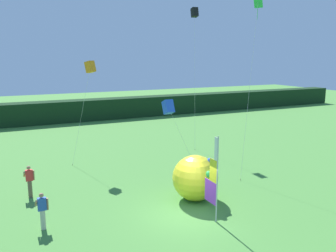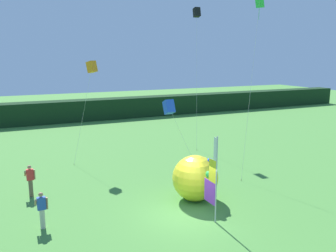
# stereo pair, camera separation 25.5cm
# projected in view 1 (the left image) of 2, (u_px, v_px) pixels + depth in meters

# --- Properties ---
(ground_plane) EXTENTS (120.00, 120.00, 0.00)m
(ground_plane) POSITION_uv_depth(u_px,v_px,m) (187.00, 216.00, 16.75)
(ground_plane) COLOR #478438
(distant_treeline) EXTENTS (80.00, 2.40, 2.43)m
(distant_treeline) POSITION_uv_depth(u_px,v_px,m) (73.00, 111.00, 40.97)
(distant_treeline) COLOR black
(distant_treeline) RESTS_ON ground
(banner_flag) EXTENTS (0.06, 1.03, 4.01)m
(banner_flag) POSITION_uv_depth(u_px,v_px,m) (213.00, 180.00, 16.04)
(banner_flag) COLOR #B7B7BC
(banner_flag) RESTS_ON ground
(person_near_banner) EXTENTS (0.55, 0.48, 1.62)m
(person_near_banner) POSITION_uv_depth(u_px,v_px,m) (200.00, 170.00, 20.78)
(person_near_banner) COLOR #2D334C
(person_near_banner) RESTS_ON ground
(person_mid_field) EXTENTS (0.55, 0.48, 1.67)m
(person_mid_field) POSITION_uv_depth(u_px,v_px,m) (42.00, 210.00, 15.26)
(person_mid_field) COLOR #B7B2A3
(person_mid_field) RESTS_ON ground
(person_far_left) EXTENTS (0.55, 0.48, 1.76)m
(person_far_left) POSITION_uv_depth(u_px,v_px,m) (29.00, 181.00, 18.74)
(person_far_left) COLOR brown
(person_far_left) RESTS_ON ground
(inflatable_balloon) EXTENTS (2.40, 2.45, 2.40)m
(inflatable_balloon) POSITION_uv_depth(u_px,v_px,m) (195.00, 178.00, 18.39)
(inflatable_balloon) COLOR yellow
(inflatable_balloon) RESTS_ON ground
(kite_blue_box_0) EXTENTS (2.57, 0.81, 4.95)m
(kite_blue_box_0) POSITION_uv_depth(u_px,v_px,m) (168.00, 107.00, 20.92)
(kite_blue_box_0) COLOR brown
(kite_blue_box_0) RESTS_ON ground
(kite_green_diamond_1) EXTENTS (2.33, 2.00, 11.15)m
(kite_green_diamond_1) POSITION_uv_depth(u_px,v_px,m) (257.00, 16.00, 21.77)
(kite_green_diamond_1) COLOR brown
(kite_green_diamond_1) RESTS_ON ground
(kite_black_box_2) EXTENTS (1.30, 2.51, 11.36)m
(kite_black_box_2) POSITION_uv_depth(u_px,v_px,m) (195.00, 13.00, 28.70)
(kite_black_box_2) COLOR brown
(kite_black_box_2) RESTS_ON ground
(kite_orange_box_3) EXTENTS (1.88, 0.81, 7.16)m
(kite_orange_box_3) POSITION_uv_depth(u_px,v_px,m) (90.00, 67.00, 23.67)
(kite_orange_box_3) COLOR brown
(kite_orange_box_3) RESTS_ON ground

